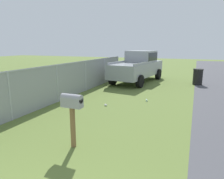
% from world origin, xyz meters
% --- Properties ---
extents(mailbox, '(0.22, 0.52, 1.34)m').
position_xyz_m(mailbox, '(3.60, 0.96, 1.07)').
color(mailbox, brown).
rests_on(mailbox, ground).
extents(pickup_truck, '(5.56, 2.65, 2.09)m').
position_xyz_m(pickup_truck, '(13.30, 1.97, 1.10)').
color(pickup_truck, '#93999E').
rests_on(pickup_truck, ground).
extents(trash_bin, '(0.60, 0.60, 1.01)m').
position_xyz_m(trash_bin, '(13.58, -1.84, 0.51)').
color(trash_bin, black).
rests_on(trash_bin, ground).
extents(fence_section, '(12.49, 0.07, 1.66)m').
position_xyz_m(fence_section, '(8.08, 3.87, 0.90)').
color(fence_section, '#9EA3A8').
rests_on(fence_section, ground).
extents(litter_bottle_midfield_a, '(0.23, 0.14, 0.07)m').
position_xyz_m(litter_bottle_midfield_a, '(8.46, 0.25, 0.04)').
color(litter_bottle_midfield_a, '#B2D8BF').
rests_on(litter_bottle_midfield_a, ground).
extents(litter_cup_midfield_b, '(0.08, 0.10, 0.08)m').
position_xyz_m(litter_cup_midfield_b, '(7.05, 1.64, 0.04)').
color(litter_cup_midfield_b, white).
rests_on(litter_cup_midfield_b, ground).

